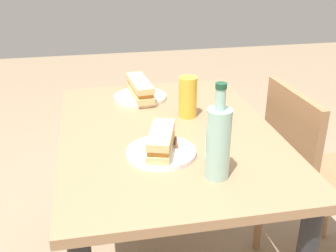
% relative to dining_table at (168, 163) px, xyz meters
% --- Properties ---
extents(dining_table, '(1.05, 0.76, 0.75)m').
position_rel_dining_table_xyz_m(dining_table, '(0.00, 0.00, 0.00)').
color(dining_table, '#997251').
rests_on(dining_table, ground).
extents(chair_far, '(0.42, 0.42, 0.87)m').
position_rel_dining_table_xyz_m(chair_far, '(0.00, 0.58, -0.12)').
color(chair_far, '#936B47').
rests_on(chair_far, ground).
extents(plate_near, '(0.22, 0.22, 0.01)m').
position_rel_dining_table_xyz_m(plate_near, '(0.17, -0.06, 0.14)').
color(plate_near, white).
rests_on(plate_near, dining_table).
extents(baguette_sandwich_near, '(0.21, 0.12, 0.07)m').
position_rel_dining_table_xyz_m(baguette_sandwich_near, '(0.17, -0.06, 0.18)').
color(baguette_sandwich_near, '#DBB77A').
rests_on(baguette_sandwich_near, plate_near).
extents(knife_near, '(0.18, 0.03, 0.01)m').
position_rel_dining_table_xyz_m(knife_near, '(0.17, -0.01, 0.15)').
color(knife_near, silver).
rests_on(knife_near, plate_near).
extents(plate_far, '(0.22, 0.22, 0.01)m').
position_rel_dining_table_xyz_m(plate_far, '(-0.34, -0.05, 0.14)').
color(plate_far, silver).
rests_on(plate_far, dining_table).
extents(baguette_sandwich_far, '(0.24, 0.09, 0.07)m').
position_rel_dining_table_xyz_m(baguette_sandwich_far, '(-0.34, -0.05, 0.18)').
color(baguette_sandwich_far, '#DBB77A').
rests_on(baguette_sandwich_far, plate_far).
extents(knife_far, '(0.18, 0.04, 0.01)m').
position_rel_dining_table_xyz_m(knife_far, '(-0.36, -0.01, 0.15)').
color(knife_far, silver).
rests_on(knife_far, plate_far).
extents(water_bottle, '(0.07, 0.07, 0.28)m').
position_rel_dining_table_xyz_m(water_bottle, '(0.33, 0.08, 0.24)').
color(water_bottle, '#99C6B7').
rests_on(water_bottle, dining_table).
extents(beer_glass, '(0.07, 0.07, 0.16)m').
position_rel_dining_table_xyz_m(beer_glass, '(-0.12, 0.10, 0.21)').
color(beer_glass, gold).
rests_on(beer_glass, dining_table).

